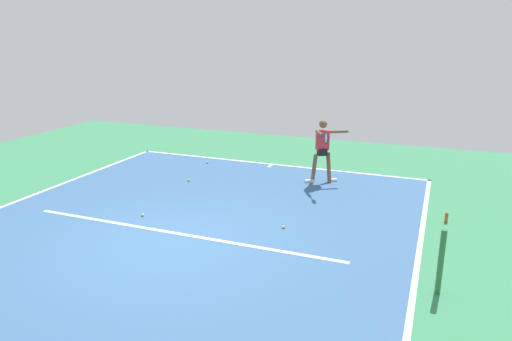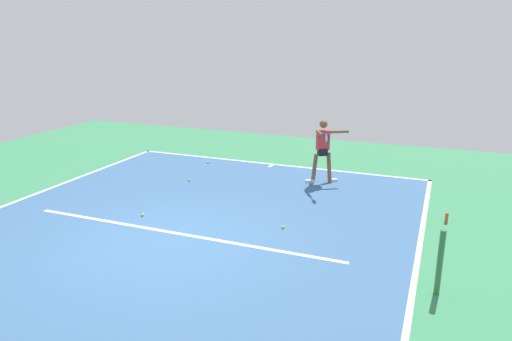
{
  "view_description": "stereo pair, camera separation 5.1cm",
  "coord_description": "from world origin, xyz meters",
  "px_view_note": "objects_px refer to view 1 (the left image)",
  "views": [
    {
      "loc": [
        -4.78,
        7.19,
        3.9
      ],
      "look_at": [
        -0.93,
        -2.52,
        0.9
      ],
      "focal_mm": 33.11,
      "sensor_mm": 36.0,
      "label": 1
    },
    {
      "loc": [
        -4.83,
        7.17,
        3.9
      ],
      "look_at": [
        -0.93,
        -2.52,
        0.9
      ],
      "focal_mm": 33.11,
      "sensor_mm": 36.0,
      "label": 2
    }
  ],
  "objects_px": {
    "tennis_player": "(323,147)",
    "tennis_ball_near_service_line": "(189,180)",
    "tennis_ball_far_corner": "(143,215)",
    "tennis_ball_near_player": "(207,162)",
    "water_bottle": "(446,217)",
    "tennis_ball_by_baseline": "(283,227)",
    "net_post": "(441,262)"
  },
  "relations": [
    {
      "from": "tennis_ball_near_player",
      "to": "tennis_ball_by_baseline",
      "type": "bearing_deg",
      "value": 133.69
    },
    {
      "from": "tennis_player",
      "to": "tennis_ball_by_baseline",
      "type": "bearing_deg",
      "value": 60.83
    },
    {
      "from": "tennis_ball_by_baseline",
      "to": "water_bottle",
      "type": "relative_size",
      "value": 0.3
    },
    {
      "from": "net_post",
      "to": "water_bottle",
      "type": "distance_m",
      "value": 3.21
    },
    {
      "from": "tennis_ball_far_corner",
      "to": "net_post",
      "type": "bearing_deg",
      "value": 170.46
    },
    {
      "from": "tennis_ball_far_corner",
      "to": "tennis_ball_near_player",
      "type": "bearing_deg",
      "value": -80.89
    },
    {
      "from": "tennis_player",
      "to": "tennis_ball_near_service_line",
      "type": "distance_m",
      "value": 3.8
    },
    {
      "from": "tennis_ball_by_baseline",
      "to": "water_bottle",
      "type": "bearing_deg",
      "value": -152.9
    },
    {
      "from": "tennis_ball_near_player",
      "to": "tennis_ball_far_corner",
      "type": "relative_size",
      "value": 1.0
    },
    {
      "from": "net_post",
      "to": "tennis_ball_by_baseline",
      "type": "height_order",
      "value": "net_post"
    },
    {
      "from": "tennis_player",
      "to": "water_bottle",
      "type": "distance_m",
      "value": 3.81
    },
    {
      "from": "tennis_ball_near_player",
      "to": "tennis_ball_far_corner",
      "type": "height_order",
      "value": "same"
    },
    {
      "from": "tennis_player",
      "to": "tennis_ball_near_player",
      "type": "relative_size",
      "value": 26.39
    },
    {
      "from": "tennis_ball_near_service_line",
      "to": "tennis_ball_far_corner",
      "type": "bearing_deg",
      "value": 97.21
    },
    {
      "from": "tennis_player",
      "to": "water_bottle",
      "type": "xyz_separation_m",
      "value": [
        -3.22,
        1.84,
        -0.88
      ]
    },
    {
      "from": "water_bottle",
      "to": "tennis_ball_by_baseline",
      "type": "bearing_deg",
      "value": 27.1
    },
    {
      "from": "tennis_player",
      "to": "tennis_ball_far_corner",
      "type": "distance_m",
      "value": 5.13
    },
    {
      "from": "tennis_ball_near_player",
      "to": "water_bottle",
      "type": "relative_size",
      "value": 0.3
    },
    {
      "from": "tennis_player",
      "to": "tennis_ball_far_corner",
      "type": "relative_size",
      "value": 26.39
    },
    {
      "from": "tennis_ball_near_service_line",
      "to": "tennis_ball_near_player",
      "type": "bearing_deg",
      "value": -78.22
    },
    {
      "from": "tennis_player",
      "to": "tennis_ball_near_player",
      "type": "xyz_separation_m",
      "value": [
        3.83,
        -0.6,
        -0.96
      ]
    },
    {
      "from": "tennis_ball_near_service_line",
      "to": "water_bottle",
      "type": "height_order",
      "value": "water_bottle"
    },
    {
      "from": "net_post",
      "to": "tennis_ball_far_corner",
      "type": "bearing_deg",
      "value": -9.54
    },
    {
      "from": "water_bottle",
      "to": "tennis_ball_near_player",
      "type": "bearing_deg",
      "value": -19.1
    },
    {
      "from": "tennis_player",
      "to": "tennis_ball_by_baseline",
      "type": "distance_m",
      "value": 3.59
    },
    {
      "from": "water_bottle",
      "to": "tennis_ball_far_corner",
      "type": "bearing_deg",
      "value": 18.66
    },
    {
      "from": "tennis_ball_near_service_line",
      "to": "tennis_player",
      "type": "bearing_deg",
      "value": -159.47
    },
    {
      "from": "tennis_ball_near_player",
      "to": "water_bottle",
      "type": "bearing_deg",
      "value": 160.9
    },
    {
      "from": "tennis_player",
      "to": "tennis_ball_far_corner",
      "type": "bearing_deg",
      "value": 22.08
    },
    {
      "from": "tennis_player",
      "to": "tennis_ball_near_service_line",
      "type": "height_order",
      "value": "tennis_player"
    },
    {
      "from": "net_post",
      "to": "tennis_player",
      "type": "bearing_deg",
      "value": -58.19
    },
    {
      "from": "net_post",
      "to": "tennis_ball_near_player",
      "type": "height_order",
      "value": "net_post"
    }
  ]
}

